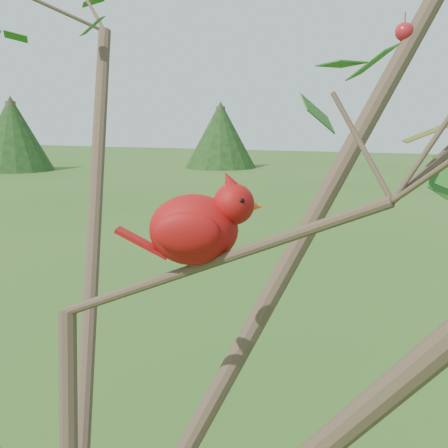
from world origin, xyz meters
name	(u,v)px	position (x,y,z in m)	size (l,w,h in m)	color
crabapple_tree	(53,238)	(0.03, -0.02, 2.12)	(2.35, 2.05, 2.95)	#3E2E21
cardinal	(198,226)	(0.24, 0.08, 2.14)	(0.24, 0.16, 0.17)	#A80E0F
distant_trees	(374,135)	(-3.77, 24.24, 1.60)	(37.73, 10.54, 3.56)	#3E2E21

